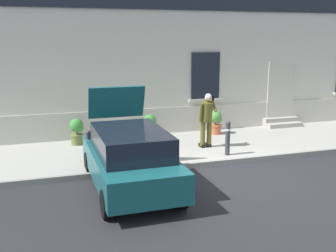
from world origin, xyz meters
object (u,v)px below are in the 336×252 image
Objects in this scene: planter_olive at (77,131)px; planter_terracotta at (216,122)px; planter_charcoal at (150,126)px; bollard_far_left at (89,148)px; person_on_phone at (207,117)px; bollard_near_person at (228,137)px; hatchback_car_teal at (130,158)px.

planter_olive is 4.92m from planter_terracotta.
planter_olive is 1.00× the size of planter_charcoal.
planter_olive is 1.00× the size of planter_terracotta.
planter_charcoal is at bearing 179.69° from planter_terracotta.
bollard_far_left reaches higher than planter_charcoal.
bollard_near_person is at bearing -76.51° from person_on_phone.
bollard_near_person is 1.22× the size of planter_charcoal.
planter_olive is at bearing 147.99° from bollard_near_person.
bollard_near_person reaches higher than planter_terracotta.
bollard_near_person reaches higher than planter_charcoal.
bollard_far_left is 1.22× the size of planter_olive.
bollard_near_person reaches higher than planter_olive.
bollard_near_person is (3.28, 1.47, -0.09)m from hatchback_car_teal.
bollard_near_person is 4.06m from bollard_far_left.
hatchback_car_teal is 4.74× the size of planter_charcoal.
planter_charcoal is (1.59, 4.04, -0.19)m from hatchback_car_teal.
planter_charcoal and planter_terracotta have the same top height.
hatchback_car_teal is at bearing -135.16° from planter_terracotta.
planter_terracotta is (4.92, -0.03, 0.00)m from planter_olive.
bollard_near_person is at bearing -56.78° from planter_charcoal.
planter_charcoal is at bearing 47.18° from bollard_far_left.
bollard_far_left is at bearing -132.82° from planter_charcoal.
planter_terracotta is (1.05, 1.61, -0.54)m from person_on_phone.
planter_charcoal is 1.00× the size of planter_terracotta.
person_on_phone is (-0.28, 0.95, 0.44)m from bollard_near_person.
planter_olive and planter_terracotta have the same top height.
person_on_phone reaches higher than bollard_near_person.
planter_olive and planter_charcoal have the same top height.
bollard_far_left is (-4.06, 0.00, 0.00)m from bollard_near_person.
planter_terracotta is at bearing 44.84° from hatchback_car_teal.
planter_charcoal is 2.46m from planter_terracotta.
hatchback_car_teal reaches higher than bollard_far_left.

